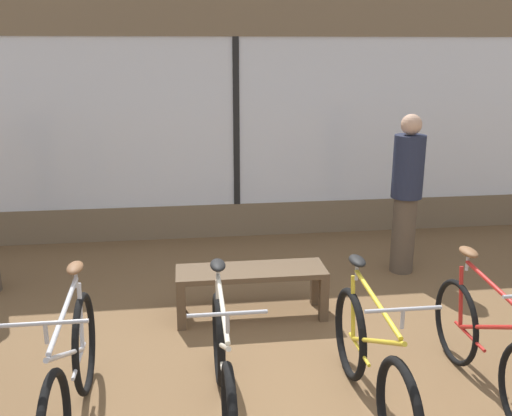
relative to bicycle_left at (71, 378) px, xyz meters
The scene contains 8 objects.
ground_plane 1.54m from the bicycle_left, ahead, with size 24.00×24.00×0.00m, color brown.
shop_back_wall 4.40m from the bicycle_left, 69.71° to the left, with size 12.00×0.08×3.20m.
bicycle_left is the anchor object (origin of this frame).
bicycle_center_left 0.99m from the bicycle_left, ahead, with size 0.46×1.69×1.03m.
bicycle_center_right 2.00m from the bicycle_left, ahead, with size 0.46×1.73×1.04m.
bicycle_right 2.90m from the bicycle_left, ahead, with size 0.46×1.71×1.03m.
display_bench 2.06m from the bicycle_left, 48.56° to the left, with size 1.40×0.44×0.48m.
customer_by_window 4.07m from the bicycle_left, 37.40° to the left, with size 0.36×0.36×1.79m.
Camera 1 is at (-0.69, -3.62, 2.48)m, focal length 40.00 mm.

